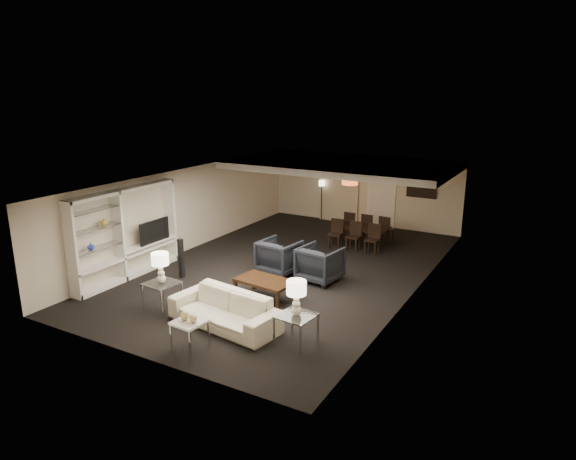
# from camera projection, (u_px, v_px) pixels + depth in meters

# --- Properties ---
(floor) EXTENTS (11.00, 11.00, 0.00)m
(floor) POSITION_uv_depth(u_px,v_px,m) (288.00, 269.00, 14.08)
(floor) COLOR black
(floor) RESTS_ON ground
(ceiling) EXTENTS (7.00, 11.00, 0.02)m
(ceiling) POSITION_uv_depth(u_px,v_px,m) (288.00, 179.00, 13.41)
(ceiling) COLOR silver
(ceiling) RESTS_ON ground
(wall_back) EXTENTS (7.00, 0.02, 2.50)m
(wall_back) POSITION_uv_depth(u_px,v_px,m) (363.00, 190.00, 18.36)
(wall_back) COLOR beige
(wall_back) RESTS_ON ground
(wall_front) EXTENTS (7.00, 0.02, 2.50)m
(wall_front) POSITION_uv_depth(u_px,v_px,m) (137.00, 294.00, 9.13)
(wall_front) COLOR beige
(wall_front) RESTS_ON ground
(wall_left) EXTENTS (0.02, 11.00, 2.50)m
(wall_left) POSITION_uv_depth(u_px,v_px,m) (187.00, 210.00, 15.40)
(wall_left) COLOR beige
(wall_left) RESTS_ON ground
(wall_right) EXTENTS (0.02, 11.00, 2.50)m
(wall_right) POSITION_uv_depth(u_px,v_px,m) (417.00, 243.00, 12.09)
(wall_right) COLOR beige
(wall_right) RESTS_ON ground
(ceiling_soffit) EXTENTS (7.00, 4.00, 0.20)m
(ceiling_soffit) POSITION_uv_depth(u_px,v_px,m) (342.00, 165.00, 16.37)
(ceiling_soffit) COLOR silver
(ceiling_soffit) RESTS_ON ceiling
(curtains) EXTENTS (1.50, 0.12, 2.40)m
(curtains) POSITION_uv_depth(u_px,v_px,m) (339.00, 189.00, 18.73)
(curtains) COLOR beige
(curtains) RESTS_ON wall_back
(door) EXTENTS (0.90, 0.05, 2.10)m
(door) POSITION_uv_depth(u_px,v_px,m) (381.00, 198.00, 18.06)
(door) COLOR silver
(door) RESTS_ON wall_back
(painting) EXTENTS (0.95, 0.04, 0.65)m
(painting) POSITION_uv_depth(u_px,v_px,m) (422.00, 187.00, 17.25)
(painting) COLOR #142D38
(painting) RESTS_ON wall_back
(media_unit) EXTENTS (0.38, 3.40, 2.35)m
(media_unit) POSITION_uv_depth(u_px,v_px,m) (126.00, 234.00, 13.15)
(media_unit) COLOR white
(media_unit) RESTS_ON wall_left
(pendant_light) EXTENTS (0.52, 0.52, 0.24)m
(pendant_light) POSITION_uv_depth(u_px,v_px,m) (350.00, 181.00, 16.36)
(pendant_light) COLOR #D8591E
(pendant_light) RESTS_ON ceiling_soffit
(sofa) EXTENTS (2.55, 1.27, 0.71)m
(sofa) POSITION_uv_depth(u_px,v_px,m) (224.00, 310.00, 10.64)
(sofa) COLOR beige
(sofa) RESTS_ON floor
(coffee_table) EXTENTS (1.42, 0.93, 0.48)m
(coffee_table) POSITION_uv_depth(u_px,v_px,m) (265.00, 289.00, 12.01)
(coffee_table) COLOR black
(coffee_table) RESTS_ON floor
(armchair_left) EXTENTS (1.07, 1.10, 0.91)m
(armchair_left) POSITION_uv_depth(u_px,v_px,m) (279.00, 256.00, 13.66)
(armchair_left) COLOR black
(armchair_left) RESTS_ON floor
(armchair_right) EXTENTS (1.09, 1.12, 0.91)m
(armchair_right) POSITION_uv_depth(u_px,v_px,m) (320.00, 264.00, 13.10)
(armchair_right) COLOR black
(armchair_right) RESTS_ON floor
(side_table_left) EXTENTS (0.73, 0.73, 0.63)m
(side_table_left) POSITION_uv_depth(u_px,v_px,m) (163.00, 296.00, 11.45)
(side_table_left) COLOR silver
(side_table_left) RESTS_ON floor
(side_table_right) EXTENTS (0.74, 0.74, 0.63)m
(side_table_right) POSITION_uv_depth(u_px,v_px,m) (296.00, 330.00, 9.85)
(side_table_right) COLOR white
(side_table_right) RESTS_ON floor
(table_lamp_left) EXTENTS (0.38, 0.38, 0.69)m
(table_lamp_left) POSITION_uv_depth(u_px,v_px,m) (161.00, 268.00, 11.28)
(table_lamp_left) COLOR #EAE2C5
(table_lamp_left) RESTS_ON side_table_left
(table_lamp_right) EXTENTS (0.41, 0.41, 0.69)m
(table_lamp_right) POSITION_uv_depth(u_px,v_px,m) (296.00, 298.00, 9.67)
(table_lamp_right) COLOR white
(table_lamp_right) RESTS_ON side_table_right
(marble_table) EXTENTS (0.60, 0.60, 0.56)m
(marble_table) POSITION_uv_depth(u_px,v_px,m) (190.00, 334.00, 9.74)
(marble_table) COLOR silver
(marble_table) RESTS_ON floor
(gold_gourd_a) EXTENTS (0.18, 0.18, 0.18)m
(gold_gourd_a) POSITION_uv_depth(u_px,v_px,m) (185.00, 316.00, 9.68)
(gold_gourd_a) COLOR #D3C06F
(gold_gourd_a) RESTS_ON marble_table
(gold_gourd_b) EXTENTS (0.16, 0.16, 0.16)m
(gold_gourd_b) POSITION_uv_depth(u_px,v_px,m) (193.00, 318.00, 9.59)
(gold_gourd_b) COLOR #E4C078
(gold_gourd_b) RESTS_ON marble_table
(television) EXTENTS (1.05, 0.14, 0.61)m
(television) POSITION_uv_depth(u_px,v_px,m) (152.00, 231.00, 13.90)
(television) COLOR black
(television) RESTS_ON media_unit
(vase_blue) EXTENTS (0.17, 0.17, 0.18)m
(vase_blue) POSITION_uv_depth(u_px,v_px,m) (91.00, 246.00, 12.22)
(vase_blue) COLOR #2A3BB6
(vase_blue) RESTS_ON media_unit
(vase_amber) EXTENTS (0.18, 0.18, 0.19)m
(vase_amber) POSITION_uv_depth(u_px,v_px,m) (104.00, 222.00, 12.46)
(vase_amber) COLOR gold
(vase_amber) RESTS_ON media_unit
(floor_speaker) EXTENTS (0.12, 0.12, 1.05)m
(floor_speaker) POSITION_uv_depth(u_px,v_px,m) (181.00, 258.00, 13.29)
(floor_speaker) COLOR black
(floor_speaker) RESTS_ON floor
(dining_table) EXTENTS (1.72, 1.02, 0.59)m
(dining_table) POSITION_uv_depth(u_px,v_px,m) (361.00, 236.00, 16.13)
(dining_table) COLOR black
(dining_table) RESTS_ON floor
(chair_nl) EXTENTS (0.45, 0.45, 0.88)m
(chair_nl) POSITION_uv_depth(u_px,v_px,m) (335.00, 234.00, 15.83)
(chair_nl) COLOR black
(chair_nl) RESTS_ON floor
(chair_nm) EXTENTS (0.41, 0.41, 0.88)m
(chair_nm) POSITION_uv_depth(u_px,v_px,m) (353.00, 236.00, 15.55)
(chair_nm) COLOR black
(chair_nm) RESTS_ON floor
(chair_nr) EXTENTS (0.41, 0.41, 0.88)m
(chair_nr) POSITION_uv_depth(u_px,v_px,m) (372.00, 239.00, 15.26)
(chair_nr) COLOR black
(chair_nr) RESTS_ON floor
(chair_fl) EXTENTS (0.43, 0.43, 0.88)m
(chair_fl) POSITION_uv_depth(u_px,v_px,m) (352.00, 224.00, 16.92)
(chair_fl) COLOR black
(chair_fl) RESTS_ON floor
(chair_fm) EXTENTS (0.42, 0.42, 0.88)m
(chair_fm) POSITION_uv_depth(u_px,v_px,m) (369.00, 227.00, 16.64)
(chair_fm) COLOR black
(chair_fm) RESTS_ON floor
(chair_fr) EXTENTS (0.45, 0.45, 0.88)m
(chair_fr) POSITION_uv_depth(u_px,v_px,m) (386.00, 229.00, 16.36)
(chair_fr) COLOR black
(chair_fr) RESTS_ON floor
(floor_lamp) EXTENTS (0.28, 0.28, 1.51)m
(floor_lamp) POSITION_uv_depth(u_px,v_px,m) (321.00, 201.00, 18.95)
(floor_lamp) COLOR black
(floor_lamp) RESTS_ON floor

